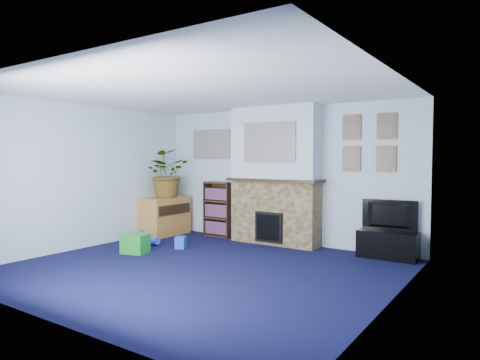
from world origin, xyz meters
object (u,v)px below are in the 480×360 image
Objects in this scene: tv_stand at (388,244)px; television at (389,216)px; sideboard at (164,217)px; bookshelf at (219,210)px.

television is (0.00, 0.02, 0.42)m from tv_stand.
television is 4.22m from sideboard.
bookshelf is at bearing 26.80° from sideboard.
bookshelf is 1.11m from sideboard.
tv_stand is 0.91× the size of sideboard.
sideboard is (-4.19, -0.42, 0.12)m from tv_stand.
tv_stand is at bearing 5.70° from sideboard.
sideboard is at bearing -174.30° from tv_stand.
tv_stand is 0.42m from television.
tv_stand is 1.07× the size of television.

